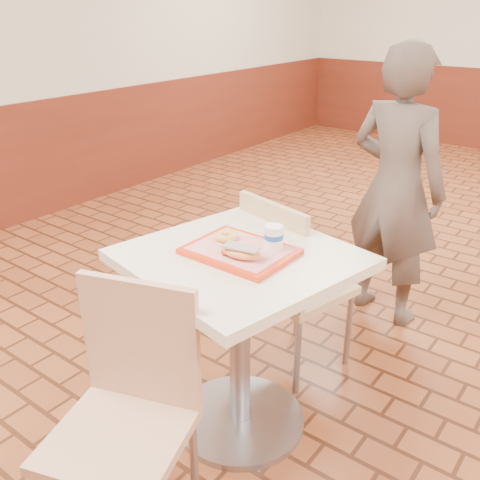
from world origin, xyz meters
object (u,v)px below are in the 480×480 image
Objects in this scene: serving_tray at (240,251)px; long_john_donut at (241,252)px; chair_main_front at (128,404)px; chair_main_back at (289,278)px; customer at (396,188)px; paper_cup at (274,237)px; ring_donut at (226,236)px; main_table at (240,314)px.

serving_tray is 0.09m from long_john_donut.
chair_main_front is at bearing -90.91° from serving_tray.
chair_main_front is at bearing -96.67° from long_john_donut.
customer is (0.17, 0.83, 0.27)m from chair_main_back.
long_john_donut is at bearing 96.15° from customer.
customer is at bearing 87.55° from long_john_donut.
chair_main_front reaches higher than serving_tray.
paper_cup is at bearing 38.30° from serving_tray.
ring_donut is 0.21m from paper_cup.
main_table is 0.29m from serving_tray.
chair_main_back reaches higher than main_table.
chair_main_back is at bearing 97.34° from serving_tray.
customer is 1.37m from long_john_donut.
chair_main_front is 1.94m from customer.
chair_main_back is 0.57m from ring_donut.
paper_cup is (0.10, 0.08, 0.35)m from main_table.
ring_donut is 1.01× the size of paper_cup.
main_table is 2.14× the size of serving_tray.
paper_cup is (0.16, -0.39, 0.40)m from chair_main_back.
chair_main_back reaches higher than long_john_donut.
main_table is at bearing 135.00° from serving_tray.
paper_cup is at bearing 61.91° from chair_main_front.
chair_main_front is 9.93× the size of paper_cup.
ring_donut is 0.18m from long_john_donut.
customer is 17.00× the size of paper_cup.
long_john_donut reaches higher than ring_donut.
ring_donut is 0.56× the size of long_john_donut.
paper_cup is at bearing 126.20° from chair_main_back.
paper_cup is (-0.01, -1.22, 0.13)m from customer.
long_john_donut is (0.15, -0.10, 0.01)m from ring_donut.
chair_main_back is 0.67m from long_john_donut.
serving_tray is (0.06, -0.47, 0.34)m from chair_main_back.
ring_donut is at bearing 99.05° from chair_main_back.
main_table is 9.08× the size of paper_cup.
long_john_donut is (-0.06, -1.37, 0.10)m from customer.
customer is at bearing 89.55° from paper_cup.
paper_cup is at bearing 13.24° from ring_donut.
chair_main_back is 5.58× the size of long_john_donut.
paper_cup is at bearing 38.30° from main_table.
long_john_donut is 1.80× the size of paper_cup.
serving_tray is at bearing -141.70° from paper_cup.
paper_cup is (0.05, 0.15, 0.03)m from long_john_donut.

